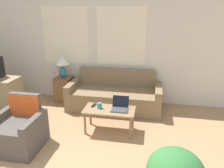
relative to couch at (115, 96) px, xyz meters
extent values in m
cube|color=silver|center=(-0.52, 0.44, 1.04)|extent=(6.29, 0.05, 2.60)
cube|color=white|center=(-1.26, 0.41, 1.29)|extent=(1.10, 0.01, 1.30)
cube|color=white|center=(0.06, 0.41, 1.29)|extent=(1.10, 0.01, 1.30)
cube|color=#846B4C|center=(0.00, -0.07, -0.05)|extent=(1.77, 0.85, 0.43)
cube|color=#846B4C|center=(0.00, 0.30, 0.15)|extent=(1.77, 0.12, 0.83)
cube|color=#846B4C|center=(-0.96, -0.07, 0.03)|extent=(0.14, 0.85, 0.58)
cube|color=#846B4C|center=(0.96, -0.07, 0.03)|extent=(0.14, 0.85, 0.58)
cube|color=#514C47|center=(-1.25, -1.82, -0.04)|extent=(0.52, 0.71, 0.45)
cube|color=#514C47|center=(-1.25, -1.51, 0.15)|extent=(0.52, 0.10, 0.83)
cube|color=#514C47|center=(-1.56, -1.82, 0.02)|extent=(0.10, 0.71, 0.57)
cube|color=#514C47|center=(-0.94, -1.82, 0.02)|extent=(0.10, 0.71, 0.57)
cube|color=#D1511E|center=(-1.25, -1.57, 0.25)|extent=(0.54, 0.01, 0.60)
cube|color=brown|center=(-1.27, 0.14, 0.04)|extent=(0.39, 0.39, 0.59)
ellipsoid|color=teal|center=(-1.27, 0.14, 0.47)|extent=(0.16, 0.16, 0.27)
cylinder|color=tan|center=(-1.27, 0.14, 0.63)|extent=(0.02, 0.02, 0.06)
cone|color=white|center=(-1.27, 0.14, 0.76)|extent=(0.33, 0.33, 0.19)
cube|color=#8E704C|center=(0.08, -1.04, 0.16)|extent=(0.92, 0.46, 0.03)
cylinder|color=#8E704C|center=(-0.32, -1.22, -0.06)|extent=(0.04, 0.04, 0.41)
cylinder|color=#8E704C|center=(0.49, -1.22, -0.06)|extent=(0.04, 0.04, 0.41)
cylinder|color=#8E704C|center=(-0.32, -0.86, -0.06)|extent=(0.04, 0.04, 0.41)
cylinder|color=#8E704C|center=(0.49, -0.86, -0.06)|extent=(0.04, 0.04, 0.41)
cube|color=#47474C|center=(0.27, -1.06, 0.19)|extent=(0.29, 0.21, 0.02)
cube|color=black|center=(0.27, -0.93, 0.30)|extent=(0.29, 0.07, 0.20)
cylinder|color=teal|center=(-0.10, -1.03, 0.23)|extent=(0.08, 0.08, 0.10)
cube|color=black|center=(-0.23, -0.94, 0.19)|extent=(0.07, 0.16, 0.02)
camera|label=1|loc=(0.79, -4.52, 1.89)|focal=35.00mm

